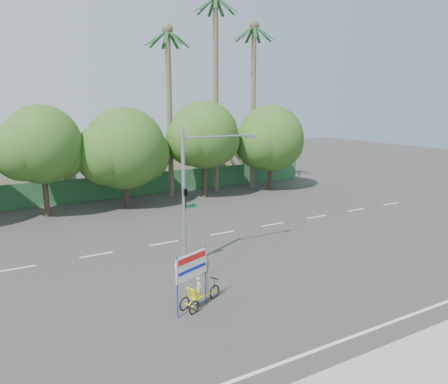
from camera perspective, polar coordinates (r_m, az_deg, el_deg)
ground at (r=20.74m, az=6.16°, el=-11.88°), size 120.00×120.00×0.00m
sidewalk_near at (r=16.04m, az=23.29°, el=-20.23°), size 50.00×2.40×0.12m
fence at (r=39.12m, az=-12.75°, el=0.79°), size 38.00×0.08×2.00m
building_right at (r=46.00m, az=-4.98°, el=3.68°), size 14.00×8.00×3.60m
tree_left at (r=33.65m, az=-22.77°, el=5.39°), size 6.66×5.60×8.07m
tree_center at (r=34.99m, az=-12.91°, el=5.25°), size 7.62×6.40×7.85m
tree_right at (r=37.58m, az=-2.66°, el=7.15°), size 6.90×5.80×8.36m
tree_far_right at (r=41.33m, az=6.04°, el=6.70°), size 7.38×6.20×7.94m
palm_tall at (r=39.81m, az=-1.07°, el=14.96°), size 3.73×3.79×17.45m
palm_mid at (r=41.86m, az=3.86°, el=13.32°), size 3.73×3.79×15.45m
palm_short at (r=37.76m, az=-7.18°, el=12.60°), size 3.73×3.79×14.45m
traffic_signal at (r=21.95m, az=-4.51°, el=-2.43°), size 4.72×1.10×7.00m
trike_billboard at (r=18.10m, az=-3.65°, el=-11.95°), size 2.43×1.16×2.54m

